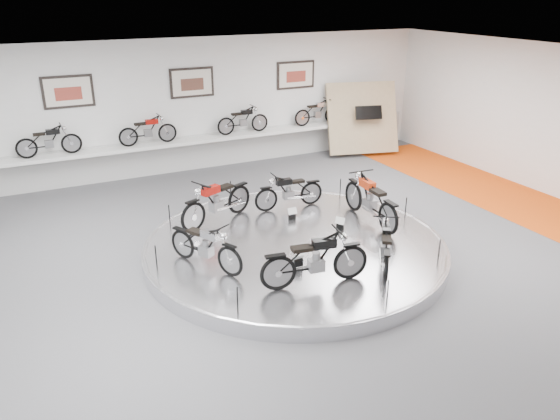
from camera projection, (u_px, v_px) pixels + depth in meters
name	position (u px, v px, depth m)	size (l,w,h in m)	color
floor	(301.00, 260.00, 11.49)	(16.00, 16.00, 0.00)	#4C4C4E
ceiling	(305.00, 65.00, 9.98)	(16.00, 16.00, 0.00)	white
wall_back	(193.00, 106.00, 16.55)	(16.00, 16.00, 0.00)	white
orange_carpet_strip	(530.00, 207.00, 14.27)	(2.40, 12.60, 0.01)	#D14F09
dado_band	(196.00, 152.00, 17.08)	(15.68, 0.04, 1.10)	#BCBCBA
display_platform	(295.00, 248.00, 11.68)	(6.40, 6.40, 0.30)	silver
platform_rim	(295.00, 243.00, 11.63)	(6.40, 6.40, 0.10)	#B2B2BA
shelf	(198.00, 140.00, 16.67)	(11.00, 0.55, 0.10)	silver
poster_left	(68.00, 92.00, 14.82)	(1.35, 0.06, 0.88)	beige
poster_center	(192.00, 83.00, 16.25)	(1.35, 0.06, 0.88)	beige
poster_right	(296.00, 75.00, 17.68)	(1.35, 0.06, 0.88)	beige
display_panel	(362.00, 118.00, 18.38)	(2.40, 0.12, 2.40)	tan
shelf_bike_a	(49.00, 143.00, 14.80)	(1.22, 0.42, 0.73)	black
shelf_bike_b	(148.00, 132.00, 15.90)	(1.22, 0.42, 0.73)	#970F09
shelf_bike_c	(243.00, 122.00, 17.13)	(1.22, 0.42, 0.73)	black
shelf_bike_d	(317.00, 114.00, 18.24)	(1.22, 0.42, 0.73)	#A7A8AB
bike_a	(370.00, 199.00, 12.42)	(1.87, 0.66, 1.10)	red
bike_b	(289.00, 191.00, 13.25)	(1.51, 0.53, 0.89)	black
bike_c	(217.00, 201.00, 12.41)	(1.80, 0.63, 1.06)	#970F09
bike_d	(205.00, 245.00, 10.41)	(1.56, 0.55, 0.92)	#A7A8AB
bike_e	(315.00, 259.00, 9.76)	(1.75, 0.62, 1.03)	black
bike_f	(385.00, 245.00, 10.48)	(1.50, 0.53, 0.88)	black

